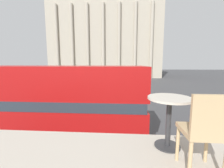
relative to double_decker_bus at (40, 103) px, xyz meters
The scene contains 9 objects.
double_decker_bus is the anchor object (origin of this frame).
cafe_dining_table 7.22m from the double_decker_bus, 46.34° to the right, with size 0.60×0.60×0.73m.
cafe_chair_0 7.74m from the double_decker_bus, 48.07° to the right, with size 0.40×0.40×0.91m.
plaza_building_left 44.11m from the double_decker_bus, 91.66° to the left, with size 34.20×14.32×24.88m.
traffic_light_near 8.63m from the double_decker_bus, 48.56° to the left, with size 0.42×0.24×3.89m.
traffic_light_mid 12.20m from the double_decker_bus, 90.64° to the left, with size 0.42×0.24×3.24m.
car_white 17.62m from the double_decker_bus, 71.12° to the left, with size 4.20×1.93×1.35m.
pedestrian_olive 27.25m from the double_decker_bus, 98.62° to the left, with size 0.32×0.32×1.75m.
pedestrian_yellow 26.58m from the double_decker_bus, 76.75° to the left, with size 0.32×0.32×1.82m.
Camera 1 is at (0.25, -2.42, 4.38)m, focal length 24.00 mm.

